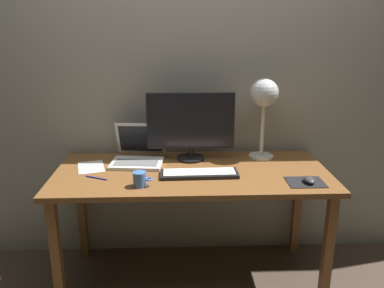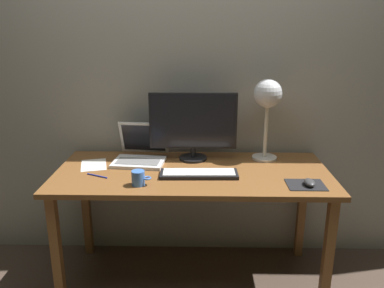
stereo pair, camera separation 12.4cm
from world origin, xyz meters
name	(u,v)px [view 1 (the left image)]	position (x,y,z in m)	size (l,w,h in m)	color
ground_plane	(192,278)	(0.00, 0.00, 0.00)	(4.80, 4.80, 0.00)	#47382D
back_wall	(190,67)	(0.00, 0.40, 1.30)	(4.80, 0.06, 2.60)	#9E998E
desk	(192,183)	(0.00, 0.00, 0.66)	(1.60, 0.70, 0.74)	brown
monitor	(190,124)	(0.00, 0.20, 0.97)	(0.54, 0.18, 0.43)	black
keyboard_main	(199,174)	(0.04, -0.08, 0.75)	(0.44, 0.15, 0.03)	black
laptop	(139,151)	(-0.33, 0.18, 0.80)	(0.34, 0.33, 0.23)	silver
desk_lamp	(264,98)	(0.45, 0.22, 1.13)	(0.17, 0.17, 0.51)	beige
mousepad	(305,182)	(0.61, -0.20, 0.74)	(0.20, 0.16, 0.00)	black
mouse	(309,180)	(0.63, -0.21, 0.76)	(0.06, 0.10, 0.03)	#38383A
coffee_mug	(140,179)	(-0.28, -0.22, 0.78)	(0.11, 0.07, 0.08)	#3F72CC
paper_sheet_near_mouse	(91,167)	(-0.60, 0.08, 0.74)	(0.15, 0.21, 0.00)	white
pen	(96,178)	(-0.54, -0.10, 0.74)	(0.01, 0.01, 0.14)	#2633A5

